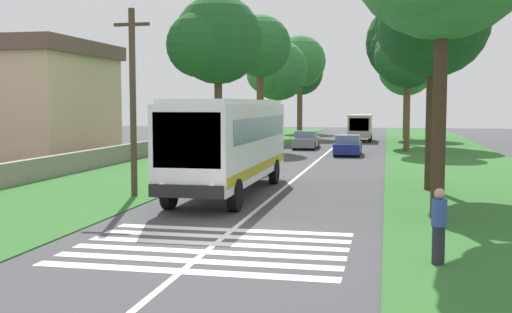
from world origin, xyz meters
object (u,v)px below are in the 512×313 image
Objects in this scene: roadside_tree_right_0 at (406,57)px; pedestrian at (439,225)px; trailing_car_0 at (348,146)px; roadside_tree_left_3 at (276,72)px; trailing_car_1 at (306,140)px; roadside_tree_right_3 at (405,70)px; roadside_tree_left_0 at (215,43)px; utility_pole at (133,100)px; roadside_tree_right_2 at (407,45)px; roadside_tree_left_1 at (299,74)px; roadside_tree_left_2 at (299,63)px; roadside_tree_right_4 at (430,23)px; trailing_minibus_0 at (360,125)px; coach_bus at (230,140)px; roadside_building at (21,99)px; roadside_tree_left_4 at (258,48)px.

roadside_tree_right_0 is 5.69× the size of pedestrian.
roadside_tree_left_3 reaches higher than trailing_car_0.
trailing_car_0 is 0.44× the size of roadside_tree_left_3.
roadside_tree_right_3 reaches higher than trailing_car_1.
roadside_tree_left_0 is 1.47× the size of utility_pole.
trailing_car_0 is 0.41× the size of roadside_tree_left_0.
roadside_tree_right_2 reaches higher than utility_pole.
pedestrian is at bearing -169.44° from roadside_tree_left_1.
roadside_tree_left_3 is 1.36× the size of utility_pole.
roadside_tree_right_4 is (-40.96, -11.03, -1.15)m from roadside_tree_left_2.
roadside_tree_left_3 is at bearing 117.59° from roadside_tree_right_3.
trailing_car_1 is 11.85m from trailing_minibus_0.
roadside_tree_left_1 is (33.89, 8.10, 6.58)m from trailing_car_0.
trailing_car_0 is 22.83m from utility_pole.
roadside_tree_right_4 reaches higher than coach_bus.
trailing_car_1 is at bearing 161.13° from trailing_minibus_0.
roadside_tree_left_1 is 0.93× the size of roadside_building.
roadside_building is at bearing 93.66° from roadside_tree_left_0.
roadside_tree_left_0 reaches higher than roadside_tree_right_4.
roadside_tree_left_1 is at bearing 26.12° from trailing_minibus_0.
roadside_tree_left_3 is (-0.96, 8.03, 5.10)m from trailing_minibus_0.
roadside_tree_right_4 is at bearing -2.17° from pedestrian.
roadside_tree_right_2 is (6.40, -7.89, 8.00)m from trailing_car_1.
roadside_tree_right_2 is at bearing -55.05° from roadside_building.
trailing_car_1 is at bearing -171.01° from roadside_tree_left_1.
roadside_tree_right_2 reaches higher than roadside_tree_left_0.
roadside_tree_right_4 reaches higher than pedestrian.
roadside_tree_right_3 is at bearing -62.41° from roadside_tree_left_3.
trailing_minibus_0 reaches higher than trailing_car_1.
trailing_car_1 is 0.45× the size of roadside_tree_right_0.
trailing_car_0 is 2.54× the size of pedestrian.
roadside_tree_right_4 is at bearing -164.93° from roadside_tree_left_2.
roadside_tree_left_1 is 0.96× the size of roadside_tree_left_4.
trailing_minibus_0 is 0.84× the size of utility_pole.
utility_pole is (-25.65, 10.76, -3.29)m from roadside_tree_right_0.
coach_bus is 37.23m from trailing_minibus_0.
roadside_building is (11.65, 25.74, -2.92)m from roadside_tree_right_4.
roadside_tree_right_2 is at bearing -135.86° from roadside_tree_left_2.
roadside_tree_right_3 reaches higher than trailing_car_0.
roadside_tree_right_0 is at bearing -151.24° from roadside_tree_left_2.
roadside_tree_left_2 is 1.13× the size of roadside_tree_right_0.
roadside_tree_left_3 is at bearing 14.24° from pedestrian.
pedestrian reaches higher than trailing_car_1.
pedestrian is (-35.13, -11.24, -7.05)m from roadside_tree_left_4.
roadside_tree_right_4 reaches higher than trailing_minibus_0.
trailing_car_1 is 27.78m from utility_pole.
roadside_tree_right_3 is at bearing -42.52° from roadside_building.
roadside_tree_left_0 is 28.49m from pedestrian.
roadside_tree_left_1 is 28.63m from roadside_tree_left_4.
coach_bus is at bearing -128.38° from roadside_building.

